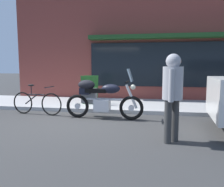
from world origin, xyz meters
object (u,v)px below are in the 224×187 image
(touring_motorcycle, at_px, (100,97))
(pedestrian_walking, at_px, (173,88))
(sandwich_board_sign, at_px, (90,90))
(parked_bicycle, at_px, (37,103))

(touring_motorcycle, relative_size, pedestrian_walking, 1.31)
(touring_motorcycle, height_order, sandwich_board_sign, touring_motorcycle)
(touring_motorcycle, bearing_deg, pedestrian_walking, -44.26)
(parked_bicycle, bearing_deg, pedestrian_walking, -26.90)
(touring_motorcycle, xyz_separation_m, parked_bicycle, (-2.02, 0.17, -0.24))
(parked_bicycle, xyz_separation_m, sandwich_board_sign, (1.26, 1.54, 0.26))
(sandwich_board_sign, bearing_deg, parked_bicycle, -129.41)
(parked_bicycle, relative_size, pedestrian_walking, 0.99)
(touring_motorcycle, distance_m, pedestrian_walking, 2.60)
(parked_bicycle, distance_m, pedestrian_walking, 4.38)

